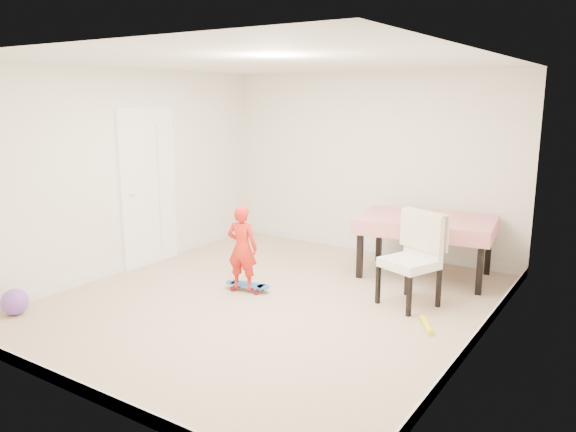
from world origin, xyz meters
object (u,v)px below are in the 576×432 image
Objects in this scene: dining_chair at (409,260)px; dining_table at (425,247)px; skateboard at (248,287)px; balloon at (15,302)px; child at (242,251)px.

dining_table is at bearing 122.66° from dining_chair.
balloon reaches higher than skateboard.
skateboard is at bearing 50.48° from balloon.
dining_chair reaches higher than child.
dining_chair is 1.03× the size of child.
child is (-0.03, -0.05, 0.46)m from skateboard.
balloon is (-1.56, -1.88, -0.36)m from child.
dining_chair is 1.84× the size of skateboard.
child is (-1.78, -0.65, -0.02)m from dining_chair.
dining_chair reaches higher than skateboard.
child is at bearing -139.83° from dining_table.
dining_chair is at bearing -173.69° from child.
dining_table is at bearing -145.80° from child.
dining_table is 2.92× the size of skateboard.
child is at bearing -128.68° from skateboard.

